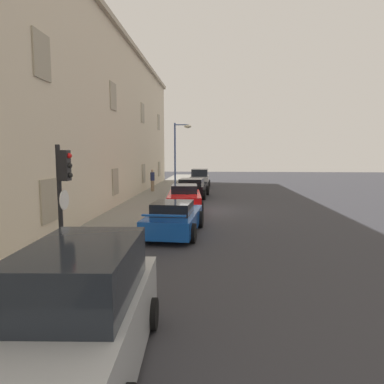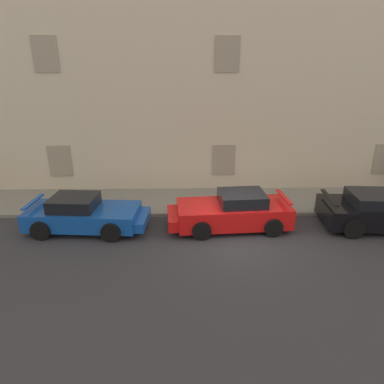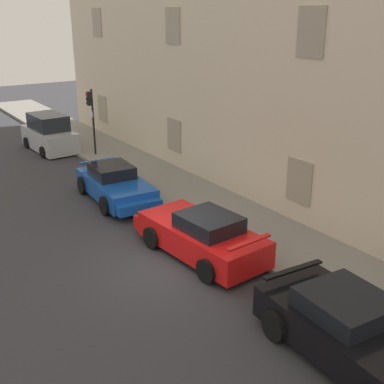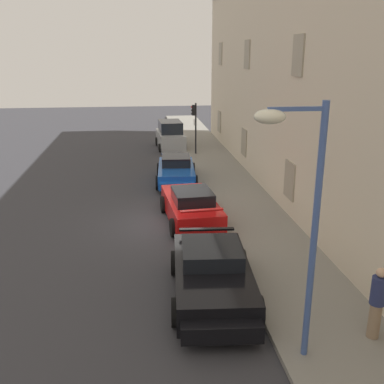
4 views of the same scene
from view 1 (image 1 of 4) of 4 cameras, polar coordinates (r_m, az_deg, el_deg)
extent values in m
plane|color=#333338|center=(19.22, 1.38, -3.06)|extent=(80.00, 80.00, 0.00)
cube|color=gray|center=(19.63, -8.53, -2.72)|extent=(60.00, 3.04, 0.14)
cube|color=beige|center=(20.52, -18.76, 11.68)|extent=(39.33, 4.09, 10.33)
cube|color=#AFA38E|center=(21.68, -19.34, 25.79)|extent=(39.33, 4.59, 0.30)
cube|color=#9E937F|center=(12.51, -23.03, -1.38)|extent=(1.10, 0.06, 1.50)
cube|color=#9E937F|center=(19.81, -12.82, 1.73)|extent=(1.10, 0.06, 1.50)
cube|color=#9E937F|center=(27.42, -8.18, 3.13)|extent=(1.10, 0.06, 1.50)
cube|color=#9E937F|center=(35.15, -5.56, 3.91)|extent=(1.10, 0.06, 1.50)
cube|color=#9E937F|center=(12.80, -24.05, 20.27)|extent=(1.10, 0.06, 1.50)
cube|color=#9E937F|center=(19.99, -13.18, 15.47)|extent=(1.10, 0.06, 1.50)
cube|color=#9E937F|center=(27.56, -8.34, 13.07)|extent=(1.10, 0.06, 1.50)
cube|color=#9E937F|center=(35.25, -5.65, 11.67)|extent=(1.10, 0.06, 1.50)
cube|color=#144CB2|center=(13.55, -3.03, -4.83)|extent=(4.26, 2.10, 0.66)
cube|color=black|center=(13.15, -3.30, -2.69)|extent=(1.76, 1.56, 0.46)
cube|color=#144CB2|center=(15.33, -1.76, -3.80)|extent=(1.36, 1.75, 0.36)
cube|color=#144CB2|center=(11.61, -4.80, -4.00)|extent=(0.27, 1.54, 0.06)
cylinder|color=black|center=(15.00, -5.52, -4.44)|extent=(0.73, 0.29, 0.71)
cylinder|color=black|center=(14.70, 1.38, -4.64)|extent=(0.73, 0.29, 0.71)
cylinder|color=black|center=(12.57, -8.20, -6.64)|extent=(0.73, 0.29, 0.71)
cylinder|color=black|center=(12.21, 0.05, -6.97)|extent=(0.73, 0.29, 0.71)
cube|color=red|center=(19.17, -1.31, -1.38)|extent=(4.40, 2.12, 0.79)
cube|color=black|center=(19.41, -1.31, 0.56)|extent=(1.82, 1.57, 0.45)
cube|color=red|center=(17.32, -1.38, -2.56)|extent=(1.41, 1.75, 0.43)
cube|color=red|center=(21.05, -1.26, 1.02)|extent=(0.28, 1.54, 0.06)
cylinder|color=black|center=(17.90, 1.53, -2.65)|extent=(0.71, 0.29, 0.70)
cylinder|color=black|center=(17.92, -4.25, -2.65)|extent=(0.71, 0.29, 0.70)
cylinder|color=black|center=(20.52, 1.25, -1.46)|extent=(0.71, 0.29, 0.70)
cylinder|color=black|center=(20.54, -3.79, -1.47)|extent=(0.71, 0.29, 0.70)
cube|color=black|center=(24.79, 0.01, 0.45)|extent=(4.49, 2.34, 0.76)
cube|color=black|center=(24.41, -0.09, 1.76)|extent=(1.85, 1.75, 0.43)
cube|color=black|center=(26.68, 0.56, 0.68)|extent=(1.44, 1.96, 0.42)
cube|color=black|center=(22.75, -0.67, 1.43)|extent=(0.28, 1.74, 0.06)
cylinder|color=black|center=(26.29, -1.79, 0.34)|extent=(0.74, 0.29, 0.73)
cylinder|color=black|center=(26.03, 2.63, 0.27)|extent=(0.74, 0.29, 0.73)
cylinder|color=black|center=(23.65, -2.87, -0.36)|extent=(0.74, 0.29, 0.73)
cylinder|color=black|center=(23.36, 2.03, -0.45)|extent=(0.74, 0.29, 0.73)
cube|color=#B2B7BC|center=(32.05, 1.35, 1.89)|extent=(3.83, 1.73, 0.95)
cube|color=#1E232B|center=(31.99, 1.35, 3.33)|extent=(2.31, 1.51, 0.66)
cylinder|color=black|center=(30.90, 2.78, 1.18)|extent=(0.64, 0.21, 0.63)
cylinder|color=black|center=(30.99, -0.31, 1.21)|extent=(0.64, 0.21, 0.63)
cylinder|color=black|center=(33.17, 2.90, 1.55)|extent=(0.64, 0.21, 0.63)
cylinder|color=black|center=(33.26, 0.02, 1.57)|extent=(0.64, 0.21, 0.63)
cube|color=#B2B7BC|center=(5.62, -17.75, -21.45)|extent=(3.98, 1.87, 1.05)
cube|color=#1E232B|center=(5.25, -18.11, -12.57)|extent=(2.41, 1.59, 0.79)
cylinder|color=black|center=(6.60, -6.82, -19.78)|extent=(0.59, 0.23, 0.58)
cylinder|color=black|center=(7.01, -21.34, -18.56)|extent=(0.59, 0.23, 0.58)
cylinder|color=black|center=(8.00, -21.30, -4.28)|extent=(0.10, 0.10, 3.26)
cube|color=black|center=(7.82, -20.73, 4.21)|extent=(0.22, 0.20, 0.66)
sphere|color=red|center=(7.77, -20.05, 5.78)|extent=(0.12, 0.12, 0.12)
sphere|color=black|center=(7.77, -19.99, 4.23)|extent=(0.12, 0.12, 0.12)
sphere|color=black|center=(7.78, -19.93, 2.68)|extent=(0.12, 0.12, 0.12)
cylinder|color=white|center=(7.89, -20.77, -1.24)|extent=(0.44, 0.02, 0.44)
cylinder|color=#3F5999|center=(27.65, -2.89, 5.89)|extent=(0.14, 0.14, 5.50)
cube|color=#3F5999|center=(27.69, -1.77, 11.28)|extent=(0.08, 1.10, 0.08)
ellipsoid|color=#EAE5C6|center=(27.63, -0.71, 11.03)|extent=(0.44, 0.60, 0.28)
cylinder|color=#8C7259|center=(27.65, -6.68, 1.04)|extent=(0.34, 0.34, 0.87)
cylinder|color=navy|center=(27.58, -6.70, 2.63)|extent=(0.43, 0.43, 0.67)
sphere|color=tan|center=(27.56, -6.71, 3.58)|extent=(0.22, 0.22, 0.22)
camera|label=2|loc=(20.26, 35.87, 13.40)|focal=32.28mm
camera|label=3|loc=(30.68, 15.51, 13.37)|focal=46.14mm
camera|label=4|loc=(35.54, 4.21, 11.84)|focal=41.59mm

